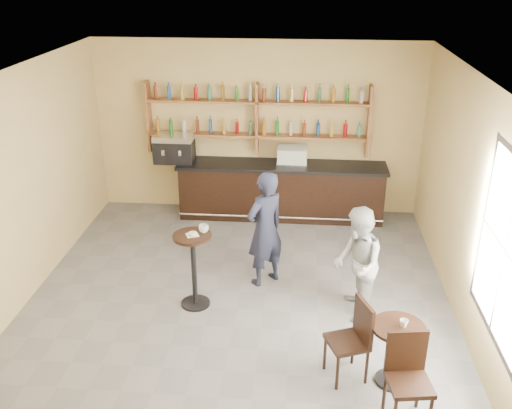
# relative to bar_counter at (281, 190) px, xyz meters

# --- Properties ---
(floor) EXTENTS (7.00, 7.00, 0.00)m
(floor) POSITION_rel_bar_counter_xyz_m (-0.47, -3.15, -0.52)
(floor) COLOR slate
(floor) RESTS_ON ground
(ceiling) EXTENTS (7.00, 7.00, 0.00)m
(ceiling) POSITION_rel_bar_counter_xyz_m (-0.47, -3.15, 2.68)
(ceiling) COLOR white
(ceiling) RESTS_ON wall_back
(wall_back) EXTENTS (7.00, 0.00, 7.00)m
(wall_back) POSITION_rel_bar_counter_xyz_m (-0.47, 0.35, 1.08)
(wall_back) COLOR #D1B676
(wall_back) RESTS_ON floor
(wall_front) EXTENTS (7.00, 0.00, 7.00)m
(wall_front) POSITION_rel_bar_counter_xyz_m (-0.47, -6.65, 1.08)
(wall_front) COLOR #D1B676
(wall_front) RESTS_ON floor
(wall_left) EXTENTS (0.00, 7.00, 7.00)m
(wall_left) POSITION_rel_bar_counter_xyz_m (-3.47, -3.15, 1.08)
(wall_left) COLOR #D1B676
(wall_left) RESTS_ON floor
(wall_right) EXTENTS (0.00, 7.00, 7.00)m
(wall_right) POSITION_rel_bar_counter_xyz_m (2.53, -3.15, 1.08)
(wall_right) COLOR #D1B676
(wall_right) RESTS_ON floor
(window_pane) EXTENTS (0.00, 2.00, 2.00)m
(window_pane) POSITION_rel_bar_counter_xyz_m (2.52, -4.35, 1.18)
(window_pane) COLOR white
(window_pane) RESTS_ON wall_right
(window_frame) EXTENTS (0.04, 1.70, 2.10)m
(window_frame) POSITION_rel_bar_counter_xyz_m (2.52, -4.35, 1.18)
(window_frame) COLOR black
(window_frame) RESTS_ON wall_right
(shelf_unit) EXTENTS (4.00, 0.26, 1.40)m
(shelf_unit) POSITION_rel_bar_counter_xyz_m (-0.47, 0.22, 1.29)
(shelf_unit) COLOR brown
(shelf_unit) RESTS_ON wall_back
(liquor_bottles) EXTENTS (3.68, 0.10, 1.00)m
(liquor_bottles) POSITION_rel_bar_counter_xyz_m (-0.47, 0.22, 1.46)
(liquor_bottles) COLOR #8C5919
(liquor_bottles) RESTS_ON shelf_unit
(bar_counter) EXTENTS (3.82, 0.74, 1.03)m
(bar_counter) POSITION_rel_bar_counter_xyz_m (0.00, 0.00, 0.00)
(bar_counter) COLOR black
(bar_counter) RESTS_ON floor
(espresso_machine) EXTENTS (0.72, 0.47, 0.51)m
(espresso_machine) POSITION_rel_bar_counter_xyz_m (-1.98, 0.00, 0.77)
(espresso_machine) COLOR black
(espresso_machine) RESTS_ON bar_counter
(pastry_case) EXTENTS (0.55, 0.45, 0.32)m
(pastry_case) POSITION_rel_bar_counter_xyz_m (0.18, 0.00, 0.68)
(pastry_case) COLOR silver
(pastry_case) RESTS_ON bar_counter
(pedestal_table) EXTENTS (0.54, 0.54, 1.10)m
(pedestal_table) POSITION_rel_bar_counter_xyz_m (-1.06, -3.09, 0.03)
(pedestal_table) COLOR black
(pedestal_table) RESTS_ON floor
(napkin) EXTENTS (0.21, 0.21, 0.00)m
(napkin) POSITION_rel_bar_counter_xyz_m (-1.06, -3.09, 0.58)
(napkin) COLOR white
(napkin) RESTS_ON pedestal_table
(donut) EXTENTS (0.14, 0.14, 0.04)m
(donut) POSITION_rel_bar_counter_xyz_m (-1.05, -3.10, 0.61)
(donut) COLOR #C38547
(donut) RESTS_ON napkin
(cup_pedestal) EXTENTS (0.15, 0.15, 0.11)m
(cup_pedestal) POSITION_rel_bar_counter_xyz_m (-0.92, -2.99, 0.63)
(cup_pedestal) COLOR white
(cup_pedestal) RESTS_ON pedestal_table
(man_main) EXTENTS (0.76, 0.75, 1.76)m
(man_main) POSITION_rel_bar_counter_xyz_m (-0.14, -2.38, 0.36)
(man_main) COLOR black
(man_main) RESTS_ON floor
(cafe_table) EXTENTS (0.67, 0.67, 0.77)m
(cafe_table) POSITION_rel_bar_counter_xyz_m (1.50, -4.46, -0.13)
(cafe_table) COLOR black
(cafe_table) RESTS_ON floor
(cup_cafe) EXTENTS (0.10, 0.10, 0.09)m
(cup_cafe) POSITION_rel_bar_counter_xyz_m (1.55, -4.46, 0.30)
(cup_cafe) COLOR white
(cup_cafe) RESTS_ON cafe_table
(chair_west) EXTENTS (0.55, 0.55, 0.99)m
(chair_west) POSITION_rel_bar_counter_xyz_m (0.95, -4.41, -0.02)
(chair_west) COLOR black
(chair_west) RESTS_ON floor
(chair_south) EXTENTS (0.49, 0.49, 1.00)m
(chair_south) POSITION_rel_bar_counter_xyz_m (1.55, -5.06, -0.01)
(chair_south) COLOR black
(chair_south) RESTS_ON floor
(patron_second) EXTENTS (0.64, 0.80, 1.58)m
(patron_second) POSITION_rel_bar_counter_xyz_m (1.14, -3.14, 0.27)
(patron_second) COLOR #A1A1A6
(patron_second) RESTS_ON floor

